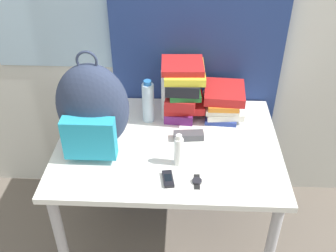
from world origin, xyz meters
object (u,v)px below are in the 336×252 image
book_stack_center (223,101)px  wristwatch (197,181)px  backpack (92,110)px  book_stack_left (183,88)px  sunscreen_bottle (179,151)px  cell_phone (168,179)px  sunglasses_case (189,136)px  sports_bottle (168,94)px  water_bottle (148,102)px

book_stack_center → wristwatch: 0.57m
backpack → book_stack_center: bearing=25.8°
backpack → book_stack_left: bearing=36.5°
sunscreen_bottle → backpack: bearing=164.3°
book_stack_left → cell_phone: bearing=-95.8°
book_stack_left → sunglasses_case: 0.27m
cell_phone → sunglasses_case: sunglasses_case is taller
sports_bottle → sunglasses_case: 0.26m
backpack → sports_bottle: size_ratio=1.66×
backpack → sports_bottle: (0.34, 0.27, -0.07)m
sunglasses_case → book_stack_left: bearing=98.8°
book_stack_left → book_stack_center: size_ratio=1.25×
sunscreen_bottle → cell_phone: bearing=-110.2°
book_stack_left → sunglasses_case: (0.04, -0.23, -0.14)m
backpack → sunglasses_case: bearing=10.0°
book_stack_left → water_bottle: bearing=-158.2°
backpack → sunglasses_case: size_ratio=3.24×
book_stack_center → cell_phone: book_stack_center is taller
water_bottle → sunglasses_case: 0.28m
book_stack_left → sunglasses_case: book_stack_left is taller
water_bottle → sunscreen_bottle: water_bottle is taller
sunscreen_bottle → wristwatch: size_ratio=1.75×
sunglasses_case → cell_phone: bearing=-106.2°
book_stack_left → wristwatch: (0.07, -0.54, -0.16)m
backpack → sports_bottle: 0.44m
water_bottle → wristwatch: water_bottle is taller
book_stack_left → sports_bottle: book_stack_left is taller
water_bottle → wristwatch: size_ratio=2.57×
backpack → water_bottle: bearing=45.0°
book_stack_left → wristwatch: size_ratio=3.31×
backpack → wristwatch: (0.49, -0.24, -0.21)m
sunscreen_bottle → book_stack_left: bearing=88.4°
book_stack_center → sunscreen_bottle: 0.48m
sports_bottle → backpack: bearing=-141.3°
book_stack_center → water_bottle: (-0.40, -0.07, 0.03)m
water_bottle → sunscreen_bottle: size_ratio=1.47×
backpack → cell_phone: (0.36, -0.23, -0.20)m
sports_bottle → book_stack_left: bearing=25.7°
backpack → sunscreen_bottle: backpack is taller
sports_bottle → wristwatch: bearing=-73.6°
backpack → water_bottle: backpack is taller
book_stack_left → book_stack_center: bearing=-0.6°
backpack → book_stack_left: 0.52m
backpack → book_stack_center: size_ratio=2.03×
backpack → sunglasses_case: (0.45, 0.08, -0.19)m
book_stack_center → wristwatch: bearing=-104.9°
book_stack_center → sports_bottle: bearing=-173.3°
sports_bottle → water_bottle: bearing=-161.3°
book_stack_center → water_bottle: bearing=-170.1°
sunscreen_bottle → sports_bottle: bearing=99.6°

